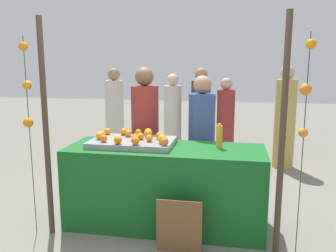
% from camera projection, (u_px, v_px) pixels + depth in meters
% --- Properties ---
extents(ground_plane, '(24.00, 24.00, 0.00)m').
position_uv_depth(ground_plane, '(165.00, 224.00, 3.87)').
color(ground_plane, gray).
extents(stall_counter, '(2.06, 0.75, 0.86)m').
position_uv_depth(stall_counter, '(165.00, 186.00, 3.79)').
color(stall_counter, '#196023').
rests_on(stall_counter, ground_plane).
extents(orange_tray, '(0.88, 0.56, 0.06)m').
position_uv_depth(orange_tray, '(132.00, 142.00, 3.80)').
color(orange_tray, gray).
rests_on(orange_tray, stall_counter).
extents(orange_0, '(0.09, 0.09, 0.09)m').
position_uv_depth(orange_0, '(148.00, 132.00, 3.96)').
color(orange_0, orange).
rests_on(orange_0, orange_tray).
extents(orange_1, '(0.08, 0.08, 0.08)m').
position_uv_depth(orange_1, '(104.00, 138.00, 3.68)').
color(orange_1, orange).
rests_on(orange_1, orange_tray).
extents(orange_2, '(0.08, 0.08, 0.08)m').
position_uv_depth(orange_2, '(102.00, 134.00, 3.87)').
color(orange_2, orange).
rests_on(orange_2, orange_tray).
extents(orange_3, '(0.09, 0.09, 0.09)m').
position_uv_depth(orange_3, '(162.00, 139.00, 3.62)').
color(orange_3, orange).
rests_on(orange_3, orange_tray).
extents(orange_4, '(0.08, 0.08, 0.08)m').
position_uv_depth(orange_4, '(164.00, 141.00, 3.53)').
color(orange_4, orange).
rests_on(orange_4, orange_tray).
extents(orange_5, '(0.09, 0.09, 0.09)m').
position_uv_depth(orange_5, '(148.00, 134.00, 3.88)').
color(orange_5, orange).
rests_on(orange_5, orange_tray).
extents(orange_6, '(0.08, 0.08, 0.08)m').
position_uv_depth(orange_6, '(99.00, 136.00, 3.80)').
color(orange_6, orange).
rests_on(orange_6, orange_tray).
extents(orange_7, '(0.09, 0.09, 0.09)m').
position_uv_depth(orange_7, '(118.00, 140.00, 3.59)').
color(orange_7, orange).
rests_on(orange_7, orange_tray).
extents(orange_8, '(0.07, 0.07, 0.07)m').
position_uv_depth(orange_8, '(108.00, 131.00, 4.06)').
color(orange_8, orange).
rests_on(orange_8, orange_tray).
extents(orange_9, '(0.07, 0.07, 0.07)m').
position_uv_depth(orange_9, '(141.00, 136.00, 3.80)').
color(orange_9, orange).
rests_on(orange_9, orange_tray).
extents(orange_10, '(0.08, 0.08, 0.08)m').
position_uv_depth(orange_10, '(128.00, 133.00, 3.94)').
color(orange_10, orange).
rests_on(orange_10, orange_tray).
extents(orange_11, '(0.08, 0.08, 0.08)m').
position_uv_depth(orange_11, '(159.00, 136.00, 3.80)').
color(orange_11, orange).
rests_on(orange_11, orange_tray).
extents(orange_12, '(0.09, 0.09, 0.09)m').
position_uv_depth(orange_12, '(135.00, 141.00, 3.56)').
color(orange_12, orange).
rests_on(orange_12, orange_tray).
extents(orange_13, '(0.08, 0.08, 0.08)m').
position_uv_depth(orange_13, '(124.00, 132.00, 4.03)').
color(orange_13, orange).
rests_on(orange_13, orange_tray).
extents(orange_14, '(0.08, 0.08, 0.08)m').
position_uv_depth(orange_14, '(135.00, 137.00, 3.74)').
color(orange_14, orange).
rests_on(orange_14, orange_tray).
extents(orange_15, '(0.07, 0.07, 0.07)m').
position_uv_depth(orange_15, '(138.00, 132.00, 4.00)').
color(orange_15, orange).
rests_on(orange_15, orange_tray).
extents(orange_16, '(0.07, 0.07, 0.07)m').
position_uv_depth(orange_16, '(149.00, 138.00, 3.69)').
color(orange_16, orange).
rests_on(orange_16, orange_tray).
extents(juice_bottle, '(0.06, 0.06, 0.25)m').
position_uv_depth(juice_bottle, '(219.00, 136.00, 3.67)').
color(juice_bottle, orange).
rests_on(juice_bottle, stall_counter).
extents(chalkboard_sign, '(0.42, 0.03, 0.52)m').
position_uv_depth(chalkboard_sign, '(179.00, 227.00, 3.26)').
color(chalkboard_sign, brown).
rests_on(chalkboard_sign, ground_plane).
extents(vendor_left, '(0.34, 0.34, 1.67)m').
position_uv_depth(vendor_left, '(145.00, 140.00, 4.41)').
color(vendor_left, maroon).
rests_on(vendor_left, ground_plane).
extents(vendor_right, '(0.32, 0.32, 1.58)m').
position_uv_depth(vendor_right, '(201.00, 146.00, 4.29)').
color(vendor_right, '#384C8C').
rests_on(vendor_right, ground_plane).
extents(crowd_person_0, '(0.31, 0.31, 1.53)m').
position_uv_depth(crowd_person_0, '(173.00, 120.00, 6.25)').
color(crowd_person_0, beige).
rests_on(crowd_person_0, ground_plane).
extents(crowd_person_1, '(0.34, 0.34, 1.68)m').
position_uv_depth(crowd_person_1, '(285.00, 121.00, 5.80)').
color(crowd_person_1, tan).
rests_on(crowd_person_1, ground_plane).
extents(crowd_person_2, '(0.33, 0.33, 1.63)m').
position_uv_depth(crowd_person_2, '(200.00, 119.00, 6.12)').
color(crowd_person_2, '#333338').
rests_on(crowd_person_2, ground_plane).
extents(crowd_person_3, '(0.33, 0.33, 1.63)m').
position_uv_depth(crowd_person_3, '(115.00, 117.00, 6.37)').
color(crowd_person_3, beige).
rests_on(crowd_person_3, ground_plane).
extents(crowd_person_4, '(0.30, 0.30, 1.47)m').
position_uv_depth(crowd_person_4, '(225.00, 125.00, 5.98)').
color(crowd_person_4, maroon).
rests_on(crowd_person_4, ground_plane).
extents(canopy_post_left, '(0.06, 0.06, 2.16)m').
position_uv_depth(canopy_post_left, '(46.00, 130.00, 3.47)').
color(canopy_post_left, '#473828').
rests_on(canopy_post_left, ground_plane).
extents(canopy_post_right, '(0.06, 0.06, 2.16)m').
position_uv_depth(canopy_post_right, '(282.00, 139.00, 3.07)').
color(canopy_post_right, '#473828').
rests_on(canopy_post_right, ground_plane).
extents(garland_strand_left, '(0.11, 0.10, 1.98)m').
position_uv_depth(garland_strand_left, '(27.00, 93.00, 3.41)').
color(garland_strand_left, '#2D4C23').
rests_on(garland_strand_left, ground_plane).
extents(garland_strand_right, '(0.11, 0.10, 1.98)m').
position_uv_depth(garland_strand_right, '(306.00, 92.00, 2.92)').
color(garland_strand_right, '#2D4C23').
rests_on(garland_strand_right, ground_plane).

